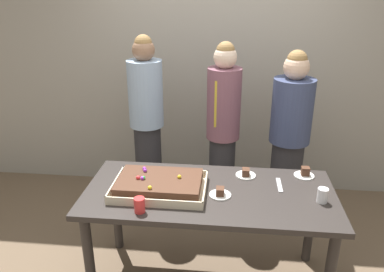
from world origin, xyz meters
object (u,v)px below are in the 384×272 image
(party_table, at_px, (209,203))
(plated_slice_far_left, at_px, (220,193))
(sheet_cake, at_px, (159,185))
(person_green_shirt_behind, at_px, (147,125))
(person_striped_tie_right, at_px, (289,140))
(plated_slice_near_left, at_px, (246,174))
(plated_slice_near_right, at_px, (305,173))
(drink_cup_nearest, at_px, (322,195))
(drink_cup_middle, at_px, (139,205))
(cake_server_utensil, at_px, (279,185))
(person_serving_front, at_px, (223,131))

(party_table, relative_size, plated_slice_far_left, 11.67)
(sheet_cake, height_order, person_green_shirt_behind, person_green_shirt_behind)
(plated_slice_far_left, relative_size, person_striped_tie_right, 0.09)
(party_table, height_order, plated_slice_near_left, plated_slice_near_left)
(plated_slice_near_right, relative_size, plated_slice_far_left, 1.00)
(drink_cup_nearest, relative_size, drink_cup_middle, 1.00)
(drink_cup_nearest, distance_m, cake_server_utensil, 0.33)
(plated_slice_far_left, xyz_separation_m, drink_cup_nearest, (0.68, -0.01, 0.03))
(cake_server_utensil, distance_m, person_green_shirt_behind, 1.40)
(drink_cup_middle, relative_size, person_serving_front, 0.06)
(drink_cup_middle, bearing_deg, party_table, 35.74)
(drink_cup_nearest, bearing_deg, drink_cup_middle, -168.31)
(drink_cup_middle, xyz_separation_m, person_striped_tie_right, (1.07, 1.15, 0.01))
(cake_server_utensil, bearing_deg, plated_slice_near_left, 153.44)
(drink_cup_nearest, height_order, cake_server_utensil, drink_cup_nearest)
(cake_server_utensil, height_order, person_green_shirt_behind, person_green_shirt_behind)
(drink_cup_nearest, distance_m, person_striped_tie_right, 0.92)
(person_serving_front, distance_m, person_green_shirt_behind, 0.71)
(plated_slice_near_left, xyz_separation_m, plated_slice_near_right, (0.44, 0.05, 0.00))
(plated_slice_near_right, bearing_deg, party_table, -156.97)
(plated_slice_near_left, distance_m, drink_cup_nearest, 0.59)
(sheet_cake, relative_size, plated_slice_near_right, 4.31)
(plated_slice_far_left, relative_size, person_green_shirt_behind, 0.09)
(drink_cup_middle, bearing_deg, sheet_cake, 74.49)
(person_serving_front, bearing_deg, person_green_shirt_behind, -68.21)
(plated_slice_near_left, distance_m, plated_slice_near_right, 0.44)
(plated_slice_near_left, xyz_separation_m, drink_cup_nearest, (0.49, -0.31, 0.03))
(plated_slice_near_left, bearing_deg, person_green_shirt_behind, 142.79)
(drink_cup_middle, xyz_separation_m, person_serving_front, (0.49, 1.22, 0.05))
(drink_cup_middle, height_order, person_striped_tie_right, person_striped_tie_right)
(sheet_cake, bearing_deg, plated_slice_far_left, -3.46)
(plated_slice_far_left, bearing_deg, cake_server_utensil, 24.03)
(party_table, height_order, plated_slice_near_right, plated_slice_near_right)
(party_table, relative_size, cake_server_utensil, 8.75)
(party_table, distance_m, plated_slice_far_left, 0.15)
(sheet_cake, distance_m, person_green_shirt_behind, 1.01)
(plated_slice_far_left, xyz_separation_m, cake_server_utensil, (0.42, 0.19, -0.02))
(sheet_cake, relative_size, person_green_shirt_behind, 0.37)
(cake_server_utensil, bearing_deg, drink_cup_nearest, -37.06)
(cake_server_utensil, bearing_deg, party_table, -165.12)
(plated_slice_near_right, bearing_deg, person_serving_front, 135.83)
(plated_slice_far_left, bearing_deg, person_striped_tie_right, 57.67)
(cake_server_utensil, xyz_separation_m, person_striped_tie_right, (0.15, 0.72, 0.06))
(party_table, bearing_deg, person_striped_tie_right, 52.63)
(sheet_cake, xyz_separation_m, plated_slice_far_left, (0.42, -0.03, -0.03))
(plated_slice_near_right, distance_m, plated_slice_far_left, 0.71)
(sheet_cake, distance_m, person_striped_tie_right, 1.33)
(sheet_cake, xyz_separation_m, person_green_shirt_behind, (-0.30, 0.96, 0.08))
(drink_cup_middle, bearing_deg, person_serving_front, 68.18)
(cake_server_utensil, bearing_deg, plated_slice_near_right, 39.14)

